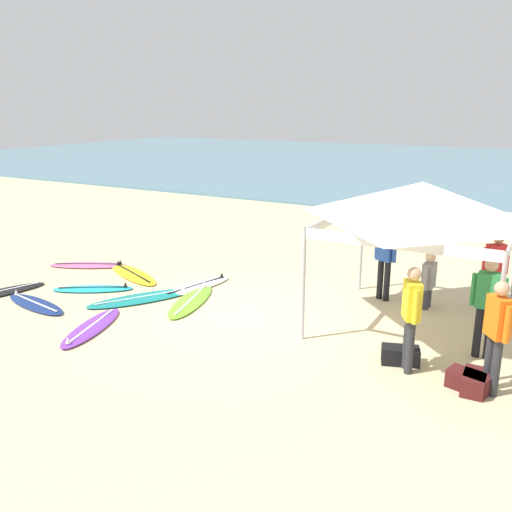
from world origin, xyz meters
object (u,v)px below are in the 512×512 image
at_px(surfboard_teal, 142,298).
at_px(person_red, 495,269).
at_px(surfboard_yellow, 133,274).
at_px(person_orange, 497,330).
at_px(surfboard_black, 0,292).
at_px(person_yellow, 411,312).
at_px(gear_bag_near_tent, 474,382).
at_px(surfboard_pink, 89,265).
at_px(person_grey, 429,278).
at_px(gear_bag_by_pole, 469,381).
at_px(surfboard_cyan, 93,289).
at_px(canopy_tent, 422,202).
at_px(person_blue, 385,255).
at_px(surfboard_lime, 191,301).
at_px(surfboard_purple, 91,327).
at_px(gear_bag_on_sand, 400,355).
at_px(person_green, 487,302).
at_px(surfboard_white, 197,286).
at_px(surfboard_navy, 35,304).

height_order(surfboard_teal, person_red, person_red).
height_order(surfboard_yellow, person_orange, person_orange).
bearing_deg(person_orange, surfboard_black, -176.04).
bearing_deg(person_yellow, gear_bag_near_tent, -9.20).
relative_size(surfboard_teal, surfboard_pink, 1.14).
height_order(person_grey, gear_bag_by_pole, person_grey).
bearing_deg(person_orange, surfboard_cyan, 176.57).
distance_m(canopy_tent, person_blue, 2.03).
xyz_separation_m(surfboard_pink, person_red, (9.57, 1.33, 0.95)).
relative_size(surfboard_yellow, surfboard_lime, 1.00).
bearing_deg(surfboard_lime, surfboard_yellow, 160.43).
bearing_deg(gear_bag_near_tent, surfboard_teal, 174.66).
bearing_deg(surfboard_yellow, surfboard_purple, -61.82).
bearing_deg(gear_bag_on_sand, surfboard_lime, 171.82).
relative_size(surfboard_black, person_orange, 1.20).
distance_m(surfboard_pink, person_green, 9.75).
bearing_deg(surfboard_white, person_grey, 14.46).
bearing_deg(person_grey, surfboard_navy, -151.82).
bearing_deg(person_orange, surfboard_purple, -170.48).
bearing_deg(surfboard_purple, person_red, 33.76).
bearing_deg(surfboard_teal, gear_bag_on_sand, -2.82).
xyz_separation_m(surfboard_yellow, person_green, (8.14, -0.64, 0.95)).
relative_size(surfboard_pink, person_red, 1.20).
xyz_separation_m(surfboard_teal, surfboard_pink, (-2.88, 1.28, 0.00)).
bearing_deg(person_blue, surfboard_teal, -150.69).
relative_size(surfboard_black, person_green, 1.20).
xyz_separation_m(gear_bag_near_tent, gear_bag_on_sand, (-1.18, 0.36, 0.00)).
bearing_deg(surfboard_cyan, gear_bag_on_sand, -1.79).
height_order(surfboard_navy, surfboard_lime, same).
bearing_deg(person_green, surfboard_black, -169.30).
distance_m(person_orange, gear_bag_near_tent, 0.88).
xyz_separation_m(canopy_tent, person_red, (1.24, 1.21, -1.40)).
distance_m(person_red, gear_bag_on_sand, 3.18).
xyz_separation_m(person_red, person_blue, (-2.15, -0.06, 0.00)).
relative_size(surfboard_teal, surfboard_navy, 1.20).
distance_m(surfboard_pink, person_orange, 10.15).
xyz_separation_m(person_green, person_yellow, (-0.97, -1.07, 0.00)).
relative_size(canopy_tent, surfboard_purple, 1.61).
bearing_deg(surfboard_purple, person_orange, 9.52).
height_order(surfboard_cyan, person_grey, person_grey).
bearing_deg(surfboard_black, person_blue, 26.77).
bearing_deg(surfboard_white, person_green, -5.83).
bearing_deg(gear_bag_near_tent, person_blue, 125.88).
height_order(surfboard_cyan, person_orange, person_orange).
relative_size(surfboard_navy, person_yellow, 1.15).
height_order(surfboard_cyan, gear_bag_near_tent, gear_bag_near_tent).
height_order(surfboard_white, gear_bag_by_pole, gear_bag_by_pole).
xyz_separation_m(surfboard_pink, person_yellow, (8.71, -1.75, 0.95)).
distance_m(person_green, person_yellow, 1.44).
bearing_deg(surfboard_pink, gear_bag_on_sand, -10.33).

